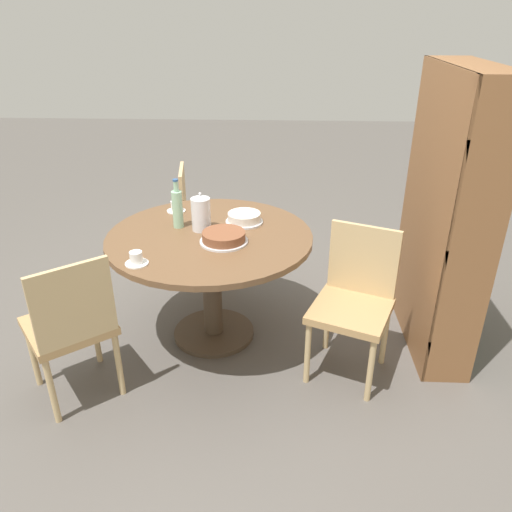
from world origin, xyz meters
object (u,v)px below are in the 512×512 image
at_px(cake_main, 224,237).
at_px(cup_b, 136,259).
at_px(chair_a, 354,299).
at_px(water_bottle, 177,208).
at_px(bookshelf, 442,221).
at_px(chair_c, 71,325).
at_px(cake_second, 244,218).
at_px(chair_b, 202,218).
at_px(cup_a, 176,207).
at_px(coffee_pot, 201,213).

distance_m(cake_main, cup_b, 0.53).
bearing_deg(chair_a, water_bottle, -177.88).
distance_m(chair_a, cake_main, 0.83).
height_order(bookshelf, cake_main, bookshelf).
height_order(chair_c, water_bottle, water_bottle).
height_order(bookshelf, water_bottle, bookshelf).
xyz_separation_m(water_bottle, cake_main, (0.21, 0.31, -0.10)).
relative_size(water_bottle, cup_b, 2.48).
bearing_deg(cup_b, water_bottle, 165.48).
bearing_deg(bookshelf, chair_a, 121.67).
xyz_separation_m(chair_a, cake_second, (-0.48, -0.66, 0.29)).
xyz_separation_m(cake_main, cake_second, (-0.30, 0.10, -0.00)).
distance_m(chair_c, cake_main, 0.96).
distance_m(chair_b, bookshelf, 1.82).
xyz_separation_m(chair_c, bookshelf, (-0.65, 2.05, 0.35)).
relative_size(bookshelf, cake_second, 7.16).
bearing_deg(cake_main, chair_a, 76.31).
bearing_deg(cake_second, cup_a, -110.16).
relative_size(chair_a, cake_main, 3.10).
distance_m(chair_c, cup_a, 1.09).
relative_size(cake_main, cake_second, 1.19).
distance_m(chair_a, coffee_pot, 1.05).
bearing_deg(chair_c, chair_b, -146.48).
bearing_deg(cake_second, cake_main, -18.38).
relative_size(coffee_pot, cup_a, 1.94).
xyz_separation_m(chair_a, chair_c, (0.32, -1.52, 0.00)).
bearing_deg(cake_main, chair_c, -56.47).
height_order(coffee_pot, cake_second, coffee_pot).
height_order(water_bottle, cup_a, water_bottle).
distance_m(chair_b, cup_b, 1.33).
distance_m(chair_c, cake_second, 1.21).
height_order(chair_b, cake_main, chair_b).
height_order(chair_a, chair_b, same).
xyz_separation_m(cake_main, cup_b, (0.30, -0.44, -0.00)).
xyz_separation_m(water_bottle, cup_a, (-0.26, -0.06, -0.10)).
bearing_deg(bookshelf, cake_main, 96.35).
distance_m(chair_b, chair_c, 1.57).
bearing_deg(water_bottle, chair_c, -32.37).
bearing_deg(water_bottle, cake_main, 54.89).
distance_m(cup_a, cup_b, 0.77).
bearing_deg(bookshelf, cake_second, 82.45).
distance_m(chair_a, chair_c, 1.55).
xyz_separation_m(cake_main, cup_a, (-0.47, -0.37, -0.00)).
xyz_separation_m(chair_b, cup_b, (1.28, -0.15, 0.29)).
height_order(chair_c, cup_b, chair_c).
height_order(chair_a, cup_b, chair_a).
bearing_deg(cup_b, chair_a, 95.36).
height_order(chair_a, bookshelf, bookshelf).
bearing_deg(bookshelf, water_bottle, 87.42).
height_order(chair_b, bookshelf, bookshelf).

